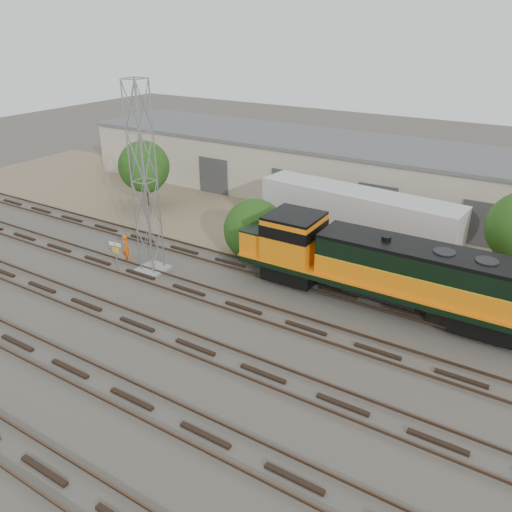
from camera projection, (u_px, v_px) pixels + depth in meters
The scene contains 11 objects.
ground at pixel (229, 321), 27.59m from camera, with size 140.00×140.00×0.00m, color #47423A.
dirt_strip at pixel (337, 232), 39.14m from camera, with size 80.00×16.00×0.02m, color #726047.
tracks at pixel (195, 347), 25.25m from camera, with size 80.00×20.40×0.28m.
warehouse at pixel (375, 175), 44.14m from camera, with size 58.40×10.40×5.30m.
locomotive at pixel (377, 267), 28.25m from camera, with size 17.67×3.10×4.25m.
signal_tower at pixel (145, 185), 30.68m from camera, with size 1.79×1.79×12.12m.
sign_post at pixel (116, 252), 32.06m from camera, with size 0.93×0.13×2.27m.
worker at pixel (126, 248), 34.22m from camera, with size 0.69×0.45×1.88m, color #F35C0D.
semi_trailer at pixel (361, 215), 34.84m from camera, with size 14.58×4.20×4.42m.
tree_west at pixel (145, 169), 43.14m from camera, with size 4.65×4.43×5.80m.
tree_mid at pixel (256, 233), 34.37m from camera, with size 4.55×4.34×4.34m.
Camera 1 is at (13.55, -19.15, 15.03)m, focal length 35.00 mm.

